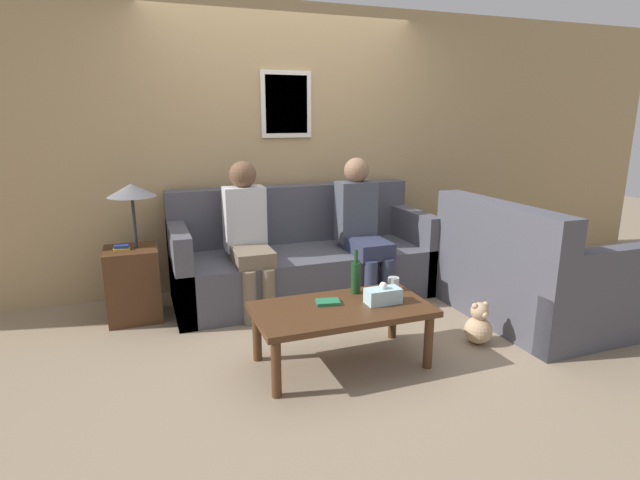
{
  "coord_description": "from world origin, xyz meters",
  "views": [
    {
      "loc": [
        -1.35,
        -3.6,
        1.6
      ],
      "look_at": [
        -0.09,
        -0.16,
        0.69
      ],
      "focal_mm": 28.0,
      "sensor_mm": 36.0,
      "label": 1
    }
  ],
  "objects_px": {
    "wine_bottle": "(356,277)",
    "person_left": "(248,231)",
    "coffee_table": "(342,314)",
    "couch_side": "(525,279)",
    "person_right": "(361,224)",
    "couch_main": "(302,260)",
    "drinking_glass": "(393,284)",
    "teddy_bear": "(479,326)"
  },
  "relations": [
    {
      "from": "wine_bottle",
      "to": "teddy_bear",
      "type": "bearing_deg",
      "value": -16.81
    },
    {
      "from": "drinking_glass",
      "to": "person_right",
      "type": "relative_size",
      "value": 0.07
    },
    {
      "from": "person_left",
      "to": "couch_main",
      "type": "bearing_deg",
      "value": 17.74
    },
    {
      "from": "person_left",
      "to": "drinking_glass",
      "type": "bearing_deg",
      "value": -52.02
    },
    {
      "from": "coffee_table",
      "to": "person_left",
      "type": "distance_m",
      "value": 1.29
    },
    {
      "from": "wine_bottle",
      "to": "person_left",
      "type": "xyz_separation_m",
      "value": [
        -0.53,
        1.0,
        0.15
      ]
    },
    {
      "from": "couch_main",
      "to": "coffee_table",
      "type": "height_order",
      "value": "couch_main"
    },
    {
      "from": "wine_bottle",
      "to": "drinking_glass",
      "type": "height_order",
      "value": "wine_bottle"
    },
    {
      "from": "coffee_table",
      "to": "drinking_glass",
      "type": "distance_m",
      "value": 0.5
    },
    {
      "from": "person_right",
      "to": "wine_bottle",
      "type": "bearing_deg",
      "value": -116.82
    },
    {
      "from": "coffee_table",
      "to": "person_left",
      "type": "height_order",
      "value": "person_left"
    },
    {
      "from": "person_left",
      "to": "person_right",
      "type": "height_order",
      "value": "person_right"
    },
    {
      "from": "couch_main",
      "to": "coffee_table",
      "type": "xyz_separation_m",
      "value": [
        -0.18,
        -1.37,
        0.03
      ]
    },
    {
      "from": "couch_main",
      "to": "person_left",
      "type": "height_order",
      "value": "person_left"
    },
    {
      "from": "drinking_glass",
      "to": "person_left",
      "type": "relative_size",
      "value": 0.07
    },
    {
      "from": "couch_side",
      "to": "person_left",
      "type": "xyz_separation_m",
      "value": [
        -2.02,
        0.99,
        0.34
      ]
    },
    {
      "from": "coffee_table",
      "to": "person_right",
      "type": "distance_m",
      "value": 1.36
    },
    {
      "from": "couch_main",
      "to": "person_right",
      "type": "height_order",
      "value": "person_right"
    },
    {
      "from": "person_left",
      "to": "person_right",
      "type": "distance_m",
      "value": 1.01
    },
    {
      "from": "coffee_table",
      "to": "wine_bottle",
      "type": "xyz_separation_m",
      "value": [
        0.19,
        0.2,
        0.17
      ]
    },
    {
      "from": "coffee_table",
      "to": "person_right",
      "type": "xyz_separation_m",
      "value": [
        0.66,
        1.14,
        0.32
      ]
    },
    {
      "from": "couch_main",
      "to": "teddy_bear",
      "type": "relative_size",
      "value": 7.37
    },
    {
      "from": "couch_main",
      "to": "wine_bottle",
      "type": "relative_size",
      "value": 7.39
    },
    {
      "from": "couch_side",
      "to": "person_right",
      "type": "relative_size",
      "value": 1.11
    },
    {
      "from": "wine_bottle",
      "to": "drinking_glass",
      "type": "distance_m",
      "value": 0.29
    },
    {
      "from": "couch_side",
      "to": "person_left",
      "type": "relative_size",
      "value": 1.11
    },
    {
      "from": "couch_side",
      "to": "person_right",
      "type": "xyz_separation_m",
      "value": [
        -1.01,
        0.94,
        0.34
      ]
    },
    {
      "from": "coffee_table",
      "to": "person_right",
      "type": "height_order",
      "value": "person_right"
    },
    {
      "from": "couch_main",
      "to": "person_right",
      "type": "distance_m",
      "value": 0.63
    },
    {
      "from": "couch_main",
      "to": "teddy_bear",
      "type": "height_order",
      "value": "couch_main"
    },
    {
      "from": "wine_bottle",
      "to": "person_left",
      "type": "bearing_deg",
      "value": 118.21
    },
    {
      "from": "wine_bottle",
      "to": "coffee_table",
      "type": "bearing_deg",
      "value": -132.79
    },
    {
      "from": "couch_side",
      "to": "teddy_bear",
      "type": "height_order",
      "value": "couch_side"
    },
    {
      "from": "couch_main",
      "to": "teddy_bear",
      "type": "xyz_separation_m",
      "value": [
        0.87,
        -1.42,
        -0.19
      ]
    },
    {
      "from": "coffee_table",
      "to": "couch_main",
      "type": "bearing_deg",
      "value": 82.51
    },
    {
      "from": "person_left",
      "to": "person_right",
      "type": "bearing_deg",
      "value": -3.07
    },
    {
      "from": "coffee_table",
      "to": "drinking_glass",
      "type": "height_order",
      "value": "drinking_glass"
    },
    {
      "from": "person_right",
      "to": "couch_side",
      "type": "bearing_deg",
      "value": -42.77
    },
    {
      "from": "person_right",
      "to": "teddy_bear",
      "type": "relative_size",
      "value": 3.97
    },
    {
      "from": "wine_bottle",
      "to": "teddy_bear",
      "type": "relative_size",
      "value": 1.0
    },
    {
      "from": "couch_main",
      "to": "person_right",
      "type": "xyz_separation_m",
      "value": [
        0.48,
        -0.22,
        0.34
      ]
    },
    {
      "from": "couch_side",
      "to": "coffee_table",
      "type": "relative_size",
      "value": 1.21
    }
  ]
}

